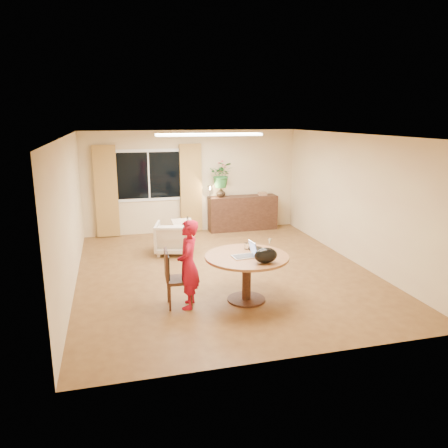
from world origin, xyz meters
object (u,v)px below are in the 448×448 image
(dining_table, at_px, (247,265))
(sideboard, at_px, (243,213))
(child, at_px, (188,264))
(dining_chair, at_px, (179,278))
(armchair, at_px, (173,238))

(dining_table, relative_size, sideboard, 0.74)
(child, bearing_deg, dining_chair, -98.66)
(dining_chair, xyz_separation_m, sideboard, (2.38, 4.36, -0.01))
(armchair, bearing_deg, dining_chair, 97.90)
(dining_chair, height_order, sideboard, dining_chair)
(child, relative_size, armchair, 1.84)
(dining_table, bearing_deg, armchair, 105.48)
(armchair, bearing_deg, dining_table, 119.54)
(dining_table, distance_m, sideboard, 4.62)
(dining_chair, bearing_deg, sideboard, 64.32)
(child, bearing_deg, dining_table, 106.02)
(child, distance_m, sideboard, 4.97)
(dining_chair, height_order, armchair, dining_chair)
(dining_chair, distance_m, sideboard, 4.97)
(dining_chair, relative_size, armchair, 1.22)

